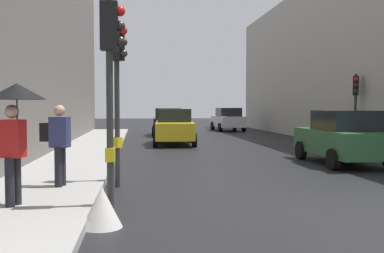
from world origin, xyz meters
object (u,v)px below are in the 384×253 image
(traffic_light_near_left, at_px, (111,65))
(pedestrian_with_grey_backpack, at_px, (58,140))
(car_green_estate, at_px, (343,137))
(car_white_compact, at_px, (228,119))
(car_yellow_taxi, at_px, (174,127))
(traffic_light_mid_street, at_px, (356,97))
(car_dark_suv, at_px, (168,122))
(warning_sign_triangle, at_px, (102,207))
(traffic_light_near_right, at_px, (118,72))
(pedestrian_with_umbrella, at_px, (15,110))

(traffic_light_near_left, relative_size, pedestrian_with_grey_backpack, 2.15)
(car_green_estate, relative_size, car_white_compact, 0.99)
(car_yellow_taxi, xyz_separation_m, car_green_estate, (4.92, -7.98, 0.00))
(traffic_light_mid_street, bearing_deg, car_yellow_taxi, 155.06)
(traffic_light_mid_street, xyz_separation_m, car_white_compact, (-2.54, 15.15, -1.40))
(traffic_light_mid_street, height_order, car_yellow_taxi, traffic_light_mid_street)
(traffic_light_mid_street, height_order, car_green_estate, traffic_light_mid_street)
(traffic_light_mid_street, distance_m, car_green_estate, 5.38)
(car_dark_suv, bearing_deg, traffic_light_near_left, -96.50)
(warning_sign_triangle, bearing_deg, car_dark_suv, 83.49)
(car_dark_suv, bearing_deg, traffic_light_near_right, -97.43)
(traffic_light_near_right, relative_size, car_dark_suv, 0.91)
(traffic_light_near_left, bearing_deg, car_yellow_taxi, 80.95)
(pedestrian_with_umbrella, bearing_deg, traffic_light_mid_street, 41.77)
(car_green_estate, relative_size, pedestrian_with_grey_backpack, 2.38)
(warning_sign_triangle, bearing_deg, traffic_light_near_right, 88.36)
(pedestrian_with_umbrella, height_order, pedestrian_with_grey_backpack, pedestrian_with_umbrella)
(car_white_compact, bearing_deg, traffic_light_near_right, -107.64)
(pedestrian_with_umbrella, bearing_deg, car_white_compact, 70.64)
(car_yellow_taxi, bearing_deg, warning_sign_triangle, -98.91)
(car_white_compact, bearing_deg, traffic_light_mid_street, -80.47)
(car_white_compact, distance_m, warning_sign_triangle, 27.41)
(car_white_compact, bearing_deg, car_yellow_taxi, -113.56)
(car_dark_suv, xyz_separation_m, pedestrian_with_umbrella, (-4.01, -20.65, 0.96))
(car_green_estate, xyz_separation_m, car_dark_suv, (-4.76, 14.85, 0.00))
(car_yellow_taxi, distance_m, pedestrian_with_grey_backpack, 12.41)
(pedestrian_with_grey_backpack, height_order, warning_sign_triangle, pedestrian_with_grey_backpack)
(pedestrian_with_grey_backpack, bearing_deg, warning_sign_triangle, -67.89)
(car_green_estate, bearing_deg, traffic_light_near_right, -155.17)
(car_dark_suv, xyz_separation_m, car_white_compact, (4.91, 4.74, 0.00))
(car_yellow_taxi, distance_m, car_dark_suv, 6.87)
(traffic_light_mid_street, xyz_separation_m, warning_sign_triangle, (-9.93, -11.23, -1.96))
(traffic_light_mid_street, height_order, car_white_compact, traffic_light_mid_street)
(traffic_light_near_right, bearing_deg, car_green_estate, 24.83)
(traffic_light_near_left, bearing_deg, pedestrian_with_grey_backpack, 122.45)
(traffic_light_near_right, height_order, car_dark_suv, traffic_light_near_right)
(warning_sign_triangle, bearing_deg, car_white_compact, 74.37)
(traffic_light_near_right, distance_m, traffic_light_mid_street, 12.52)
(car_dark_suv, bearing_deg, pedestrian_with_umbrella, -100.98)
(traffic_light_near_left, height_order, car_white_compact, traffic_light_near_left)
(car_green_estate, xyz_separation_m, car_white_compact, (0.15, 19.60, 0.00))
(warning_sign_triangle, bearing_deg, traffic_light_mid_street, 48.53)
(traffic_light_near_right, relative_size, traffic_light_near_left, 1.02)
(pedestrian_with_umbrella, relative_size, warning_sign_triangle, 3.29)
(car_dark_suv, height_order, car_white_compact, same)
(traffic_light_near_right, xyz_separation_m, car_yellow_taxi, (2.22, 11.28, -1.81))
(car_green_estate, height_order, pedestrian_with_grey_backpack, pedestrian_with_grey_backpack)
(car_yellow_taxi, height_order, car_dark_suv, same)
(traffic_light_near_right, relative_size, pedestrian_with_umbrella, 1.82)
(car_dark_suv, xyz_separation_m, pedestrian_with_grey_backpack, (-3.63, -18.78, 0.29))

